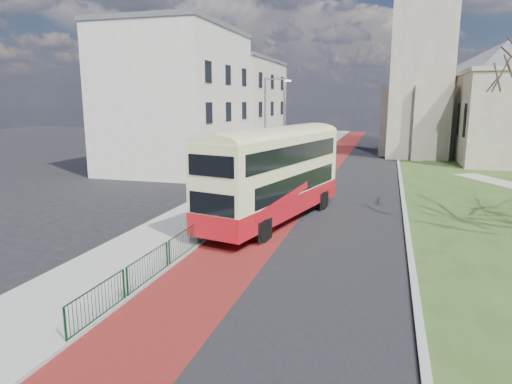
% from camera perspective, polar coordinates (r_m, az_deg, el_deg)
% --- Properties ---
extents(ground, '(160.00, 160.00, 0.00)m').
position_cam_1_polar(ground, '(19.01, 0.11, -8.26)').
color(ground, black).
rests_on(ground, ground).
extents(road_carriageway, '(9.00, 120.00, 0.01)m').
position_cam_1_polar(road_carriageway, '(37.91, 10.70, 1.48)').
color(road_carriageway, black).
rests_on(road_carriageway, ground).
extents(bus_lane, '(3.40, 120.00, 0.01)m').
position_cam_1_polar(bus_lane, '(38.25, 6.67, 1.69)').
color(bus_lane, '#591414').
rests_on(bus_lane, ground).
extents(pavement_west, '(4.00, 120.00, 0.12)m').
position_cam_1_polar(pavement_west, '(39.04, 1.16, 2.04)').
color(pavement_west, gray).
rests_on(pavement_west, ground).
extents(kerb_west, '(0.25, 120.00, 0.13)m').
position_cam_1_polar(kerb_west, '(38.57, 4.03, 1.91)').
color(kerb_west, '#999993').
rests_on(kerb_west, ground).
extents(kerb_east, '(0.25, 80.00, 0.13)m').
position_cam_1_polar(kerb_east, '(39.74, 17.60, 1.68)').
color(kerb_east, '#999993').
rests_on(kerb_east, ground).
extents(pedestrian_railing, '(0.07, 24.00, 1.12)m').
position_cam_1_polar(pedestrian_railing, '(23.37, -4.14, -3.11)').
color(pedestrian_railing, '#0C351B').
rests_on(pedestrian_railing, ground).
extents(gothic_church, '(16.38, 18.00, 40.00)m').
position_cam_1_polar(gothic_church, '(56.14, 25.00, 17.26)').
color(gothic_church, gray).
rests_on(gothic_church, ground).
extents(street_block_near, '(10.30, 14.30, 13.00)m').
position_cam_1_polar(street_block_near, '(43.55, -9.84, 11.38)').
color(street_block_near, beige).
rests_on(street_block_near, ground).
extents(street_block_far, '(10.30, 16.30, 11.50)m').
position_cam_1_polar(street_block_far, '(58.38, -2.85, 10.75)').
color(street_block_far, '#B4AD98').
rests_on(street_block_far, ground).
extents(streetlamp, '(2.13, 0.18, 8.00)m').
position_cam_1_polar(streetlamp, '(36.46, 1.37, 8.55)').
color(streetlamp, gray).
rests_on(streetlamp, pavement_west).
extents(bus, '(5.25, 11.83, 4.82)m').
position_cam_1_polar(bus, '(23.97, 2.32, 2.63)').
color(bus, '#AF1018').
rests_on(bus, ground).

